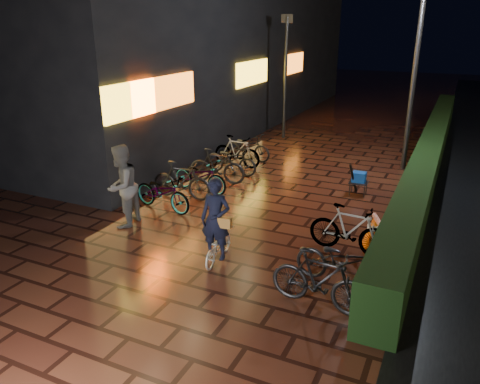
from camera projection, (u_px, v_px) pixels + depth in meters
The scene contains 11 objects.
ground at pixel (229, 247), 9.79m from camera, with size 80.00×80.00×0.00m, color #381911.
hedge at pixel (430, 151), 15.09m from camera, with size 0.70×20.00×1.00m, color black.
bystander_person at pixel (122, 186), 10.52m from camera, with size 0.92×0.72×1.90m, color #505053.
storefront_block at pixel (156, 21), 21.83m from camera, with size 12.09×22.00×9.00m.
lamp_post_hedge at pixel (415, 70), 13.97m from camera, with size 0.54×0.18×5.61m.
lamp_post_sf at pixel (286, 72), 18.15m from camera, with size 0.45×0.13×4.71m.
cyclist at pixel (217, 232), 8.98m from camera, with size 0.64×1.23×1.72m.
traffic_barrier at pixel (382, 244), 9.11m from camera, with size 1.03×1.71×0.71m.
cart_assembly at pixel (358, 178), 12.59m from camera, with size 0.50×0.51×0.92m.
parked_bikes_storefront at pixel (214, 166), 13.65m from camera, with size 2.02×5.82×1.01m.
parked_bikes_hedge at pixel (339, 256), 8.38m from camera, with size 1.92×2.77×1.01m.
Camera 1 is at (3.97, -7.86, 4.42)m, focal length 35.00 mm.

